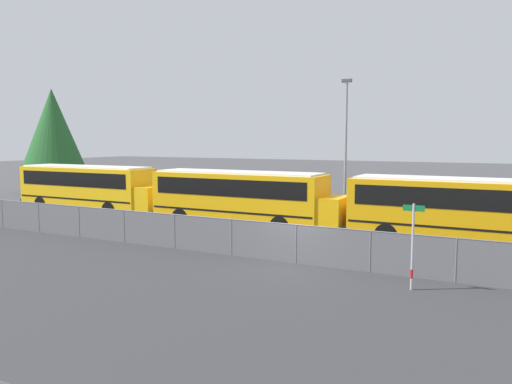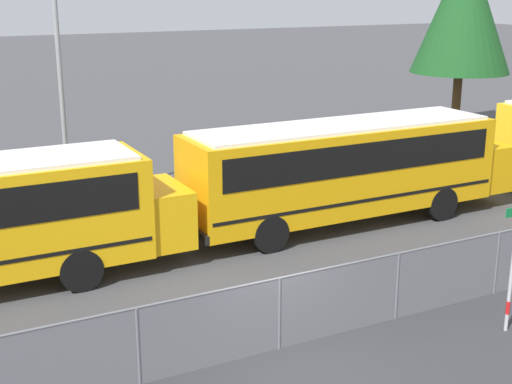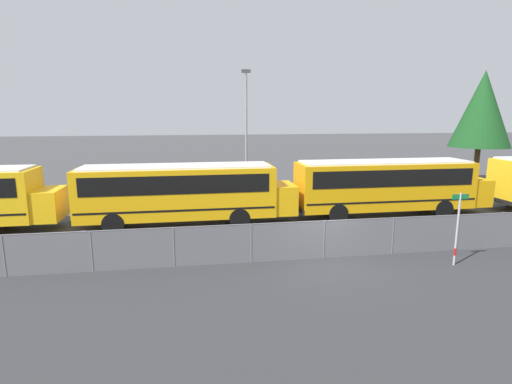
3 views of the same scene
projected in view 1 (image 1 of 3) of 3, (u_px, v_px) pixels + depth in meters
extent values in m
plane|color=#424244|center=(296.00, 263.00, 20.26)|extent=(200.00, 200.00, 0.00)
cube|color=#333335|center=(219.00, 307.00, 14.96)|extent=(94.46, 12.00, 0.01)
cube|color=#9EA0A5|center=(296.00, 244.00, 20.18)|extent=(60.46, 0.03, 1.59)
cube|color=slate|center=(296.00, 244.00, 20.17)|extent=(60.46, 0.01, 1.59)
cylinder|color=slate|center=(296.00, 225.00, 20.10)|extent=(60.46, 0.05, 0.05)
cylinder|color=slate|center=(2.00, 214.00, 28.45)|extent=(0.07, 0.07, 1.59)
cylinder|color=slate|center=(39.00, 218.00, 27.07)|extent=(0.07, 0.07, 1.59)
cylinder|color=slate|center=(79.00, 222.00, 25.69)|extent=(0.07, 0.07, 1.59)
cylinder|color=slate|center=(124.00, 226.00, 24.31)|extent=(0.07, 0.07, 1.59)
cylinder|color=slate|center=(175.00, 232.00, 22.93)|extent=(0.07, 0.07, 1.59)
cylinder|color=slate|center=(232.00, 237.00, 21.56)|extent=(0.07, 0.07, 1.59)
cylinder|color=slate|center=(296.00, 244.00, 20.18)|extent=(0.07, 0.07, 1.59)
cylinder|color=slate|center=(370.00, 252.00, 18.80)|extent=(0.07, 0.07, 1.59)
cylinder|color=slate|center=(456.00, 261.00, 17.42)|extent=(0.07, 0.07, 1.59)
cube|color=yellow|center=(86.00, 186.00, 34.00)|extent=(10.10, 2.50, 2.60)
cube|color=black|center=(86.00, 178.00, 33.94)|extent=(9.30, 2.54, 0.93)
cube|color=black|center=(87.00, 197.00, 34.07)|extent=(9.90, 2.53, 0.10)
cube|color=yellow|center=(152.00, 198.00, 31.47)|extent=(1.21, 2.30, 1.56)
cube|color=black|center=(36.00, 199.00, 36.44)|extent=(0.12, 2.50, 0.24)
cube|color=silver|center=(85.00, 167.00, 33.86)|extent=(9.60, 2.25, 0.10)
cylinder|color=black|center=(133.00, 206.00, 33.70)|extent=(1.09, 0.28, 1.09)
cylinder|color=black|center=(109.00, 210.00, 31.71)|extent=(1.09, 0.28, 1.09)
cylinder|color=black|center=(67.00, 201.00, 36.56)|extent=(1.09, 0.28, 1.09)
cylinder|color=black|center=(41.00, 204.00, 34.56)|extent=(1.09, 0.28, 1.09)
cube|color=#EDA80F|center=(238.00, 196.00, 28.08)|extent=(10.10, 2.50, 2.60)
cube|color=black|center=(238.00, 186.00, 28.02)|extent=(9.30, 2.54, 0.93)
cube|color=black|center=(238.00, 209.00, 28.15)|extent=(9.90, 2.53, 0.10)
cube|color=#EDA80F|center=(334.00, 212.00, 25.55)|extent=(1.21, 2.30, 1.56)
cube|color=black|center=(165.00, 210.00, 30.52)|extent=(0.12, 2.50, 0.24)
cube|color=silver|center=(238.00, 172.00, 27.94)|extent=(9.60, 2.25, 0.10)
cylinder|color=black|center=(297.00, 220.00, 27.78)|extent=(1.09, 0.28, 1.09)
cylinder|color=black|center=(280.00, 226.00, 25.79)|extent=(1.09, 0.28, 1.09)
cylinder|color=black|center=(203.00, 213.00, 30.64)|extent=(1.09, 0.28, 1.09)
cylinder|color=black|center=(181.00, 218.00, 28.64)|extent=(1.09, 0.28, 1.09)
cube|color=orange|center=(461.00, 209.00, 22.93)|extent=(10.10, 2.50, 2.60)
cube|color=black|center=(462.00, 196.00, 22.87)|extent=(9.30, 2.54, 0.93)
cube|color=black|center=(460.00, 224.00, 23.00)|extent=(9.90, 2.53, 0.10)
cube|color=black|center=(352.00, 225.00, 25.37)|extent=(0.12, 2.50, 0.24)
cube|color=silver|center=(462.00, 180.00, 22.79)|extent=(9.60, 2.25, 0.10)
cylinder|color=black|center=(396.00, 227.00, 25.49)|extent=(1.09, 0.28, 1.09)
cylinder|color=black|center=(386.00, 235.00, 23.49)|extent=(1.09, 0.28, 1.09)
cylinder|color=#B7B7BC|center=(412.00, 247.00, 16.52)|extent=(0.08, 0.08, 2.91)
cylinder|color=red|center=(412.00, 274.00, 16.61)|extent=(0.09, 0.09, 0.30)
cube|color=#147238|center=(414.00, 208.00, 16.38)|extent=(0.70, 0.02, 0.20)
cylinder|color=gray|center=(346.00, 152.00, 30.85)|extent=(0.16, 0.16, 8.44)
cube|color=#47474C|center=(347.00, 81.00, 30.40)|extent=(0.60, 0.24, 0.20)
cylinder|color=#51381E|center=(55.00, 179.00, 47.40)|extent=(0.44, 0.44, 2.65)
cone|color=#235B28|center=(53.00, 127.00, 46.89)|extent=(5.50, 5.50, 7.15)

